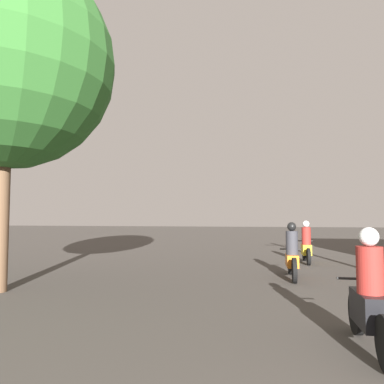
{
  "coord_description": "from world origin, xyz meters",
  "views": [
    {
      "loc": [
        -0.45,
        0.07,
        1.69
      ],
      "look_at": [
        -3.75,
        17.77,
        2.85
      ],
      "focal_mm": 35.0,
      "sensor_mm": 36.0,
      "label": 1
    }
  ],
  "objects_px": {
    "motorcycle_orange": "(292,256)",
    "street_tree": "(6,62)",
    "motorcycle_black": "(369,301)",
    "motorcycle_yellow": "(306,246)"
  },
  "relations": [
    {
      "from": "motorcycle_yellow",
      "to": "street_tree",
      "type": "height_order",
      "value": "street_tree"
    },
    {
      "from": "motorcycle_black",
      "to": "street_tree",
      "type": "relative_size",
      "value": 0.25
    },
    {
      "from": "motorcycle_black",
      "to": "motorcycle_orange",
      "type": "distance_m",
      "value": 5.49
    },
    {
      "from": "motorcycle_black",
      "to": "motorcycle_orange",
      "type": "height_order",
      "value": "motorcycle_black"
    },
    {
      "from": "motorcycle_black",
      "to": "motorcycle_orange",
      "type": "bearing_deg",
      "value": 88.83
    },
    {
      "from": "motorcycle_orange",
      "to": "motorcycle_black",
      "type": "bearing_deg",
      "value": -77.91
    },
    {
      "from": "motorcycle_yellow",
      "to": "street_tree",
      "type": "bearing_deg",
      "value": -137.49
    },
    {
      "from": "motorcycle_orange",
      "to": "street_tree",
      "type": "xyz_separation_m",
      "value": [
        -6.62,
        -3.04,
        4.66
      ]
    },
    {
      "from": "motorcycle_black",
      "to": "motorcycle_orange",
      "type": "relative_size",
      "value": 0.92
    },
    {
      "from": "street_tree",
      "to": "motorcycle_black",
      "type": "bearing_deg",
      "value": -18.76
    }
  ]
}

